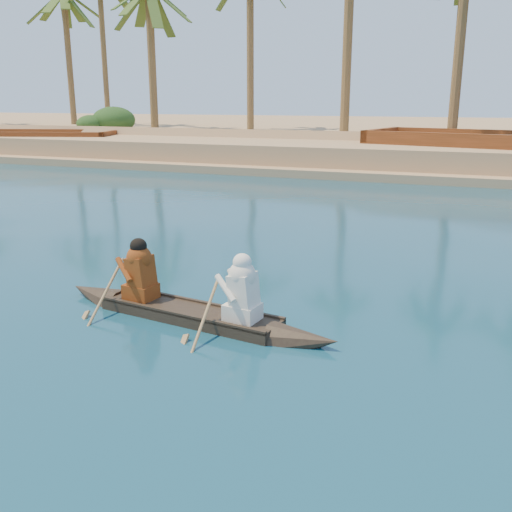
% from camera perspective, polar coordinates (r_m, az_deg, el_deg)
% --- Properties ---
extents(sandy_embankment, '(150.00, 51.00, 1.50)m').
position_cam_1_polar(sandy_embankment, '(49.42, 18.70, 11.26)').
color(sandy_embankment, tan).
rests_on(sandy_embankment, ground).
extents(palm_grove, '(110.00, 14.00, 16.00)m').
position_cam_1_polar(palm_grove, '(37.74, 18.70, 21.63)').
color(palm_grove, '#42581F').
rests_on(palm_grove, ground).
extents(shrub_cluster, '(100.00, 6.00, 2.40)m').
position_cam_1_polar(shrub_cluster, '(34.05, 17.38, 10.99)').
color(shrub_cluster, '#1F3B15').
rests_on(shrub_cluster, ground).
extents(canoe, '(5.14, 1.38, 1.40)m').
position_cam_1_polar(canoe, '(9.19, -6.70, -4.72)').
color(canoe, '#34291C').
rests_on(canoe, ground).
extents(barge_left, '(11.66, 6.83, 1.84)m').
position_cam_1_polar(barge_left, '(38.60, -22.01, 10.19)').
color(barge_left, brown).
rests_on(barge_left, ground).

